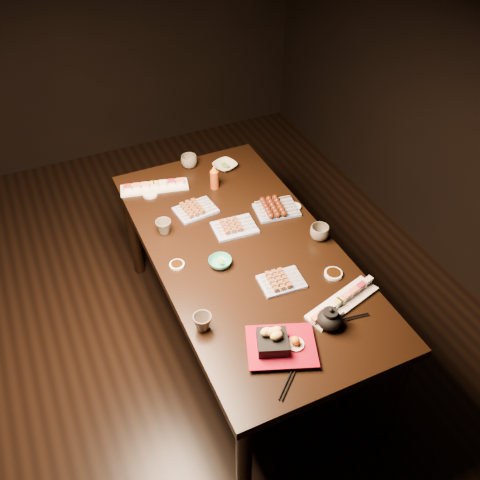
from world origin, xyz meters
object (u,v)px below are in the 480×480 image
Objects in this scene: edamame_bowl_cream at (225,166)px; teacup_near_left at (203,322)px; sushi_platter_far at (154,185)px; yakitori_plate_left at (195,207)px; edamame_bowl_green at (220,262)px; tempura_tray at (282,341)px; teacup_far_left at (164,227)px; condiment_bottle at (214,177)px; teapot at (330,317)px; teacup_mid_right at (320,233)px; yakitori_plate_center at (235,225)px; dining_table at (244,299)px; sushi_platter_near at (343,300)px; teacup_far_right at (189,161)px; yakitori_plate_right at (282,279)px.

edamame_bowl_cream is 1.62× the size of teacup_near_left.
teacup_near_left reaches higher than sushi_platter_far.
edamame_bowl_green is at bearing -101.87° from yakitori_plate_left.
tempura_tray is at bearing -103.57° from edamame_bowl_cream.
edamame_bowl_green is 1.39× the size of teacup_far_left.
condiment_bottle reaches higher than edamame_bowl_green.
yakitori_plate_left is 0.82m from teacup_near_left.
teapot is (0.38, -1.29, 0.03)m from sushi_platter_far.
edamame_bowl_cream is 0.82m from teacup_mid_right.
sushi_platter_far is at bearing 121.72° from yakitori_plate_center.
yakitori_plate_center is 0.39m from condiment_bottle.
dining_table is 4.66× the size of sushi_platter_far.
sushi_platter_far is at bearing 79.51° from teacup_far_left.
teacup_near_left is (-0.27, -0.78, 0.01)m from yakitori_plate_left.
edamame_bowl_cream is (0.18, 0.54, -0.01)m from yakitori_plate_center.
yakitori_plate_left is at bearing 95.96° from sushi_platter_near.
dining_table is 0.70m from sushi_platter_near.
dining_table is at bearing -41.66° from teacup_far_left.
sushi_platter_far is 0.75m from edamame_bowl_green.
sushi_platter_near is at bearing -80.24° from condiment_bottle.
sushi_platter_far is at bearing 96.86° from sushi_platter_near.
condiment_bottle is (0.32, -0.14, 0.05)m from sushi_platter_far.
condiment_bottle reaches higher than yakitori_plate_left.
yakitori_plate_left is at bearing 110.16° from teapot.
sushi_platter_near is 0.98m from yakitori_plate_left.
tempura_tray reaches higher than yakitori_plate_left.
sushi_platter_near is 3.94× the size of teacup_far_right.
teacup_mid_right is at bearing 142.58° from sushi_platter_far.
teacup_mid_right and teacup_far_right have the same top height.
teacup_far_right is at bearing -141.49° from sushi_platter_far.
sushi_platter_near is at bearing -87.70° from edamame_bowl_cream.
yakitori_plate_left is at bearing 25.03° from teacup_far_left.
yakitori_plate_center is 0.65m from teacup_far_right.
edamame_bowl_green is (-0.04, -0.45, -0.01)m from yakitori_plate_left.
teacup_far_left is (-0.71, 0.38, -0.00)m from teacup_mid_right.
edamame_bowl_green is at bearing -110.21° from condiment_bottle.
teacup_far_right is at bearing 57.17° from teacup_far_left.
dining_table is 13.30× the size of edamame_bowl_cream.
teacup_far_right is at bearing 96.77° from yakitori_plate_right.
teapot is at bearing -63.19° from teacup_far_left.
sushi_platter_near is at bearing -65.23° from dining_table.
condiment_bottle is (0.45, 0.94, 0.04)m from teacup_near_left.
teacup_far_left is (-0.21, -0.10, 0.01)m from yakitori_plate_left.
sushi_platter_near is 2.98× the size of teapot.
edamame_bowl_cream is 0.47× the size of tempura_tray.
yakitori_plate_left reaches higher than sushi_platter_near.
sushi_platter_far is (-0.25, 0.69, 0.40)m from dining_table.
yakitori_plate_left is 2.19× the size of teacup_mid_right.
teacup_far_right is (0.39, 1.20, -0.00)m from teacup_near_left.
condiment_bottle is (-0.18, 1.07, 0.05)m from sushi_platter_near.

